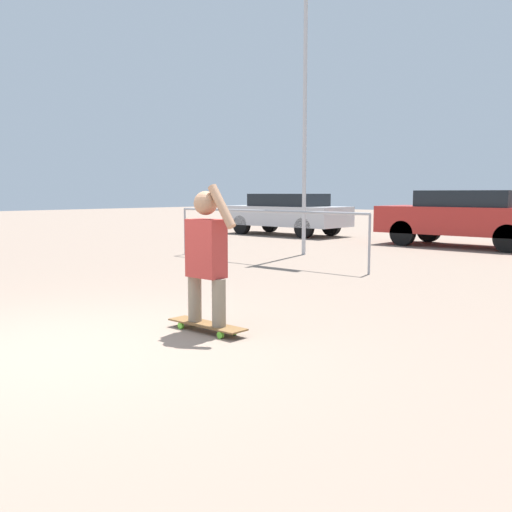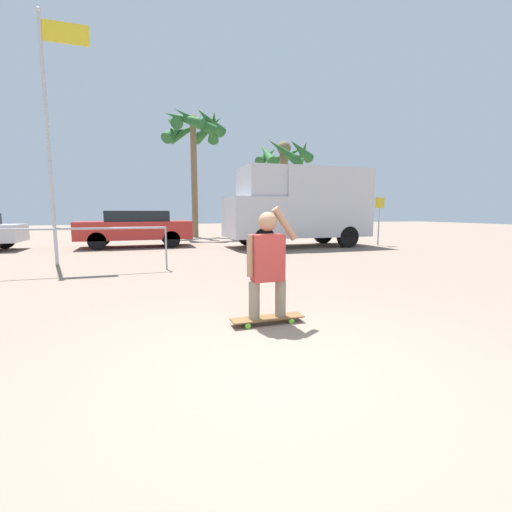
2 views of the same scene
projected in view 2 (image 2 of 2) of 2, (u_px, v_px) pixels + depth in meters
name	position (u px, v px, depth m)	size (l,w,h in m)	color
ground_plane	(279.00, 376.00, 2.99)	(80.00, 80.00, 0.00)	gray
skateboard	(267.00, 318.00, 4.39)	(0.95, 0.23, 0.09)	brown
person_skateboarder	(268.00, 259.00, 4.30)	(0.67, 0.24, 1.41)	gray
camper_van	(300.00, 205.00, 14.10)	(5.85, 2.28, 3.18)	black
parked_car_red	(136.00, 228.00, 14.03)	(4.42, 1.82, 1.48)	black
palm_tree_near_van	(284.00, 161.00, 21.66)	(3.76, 3.87, 5.98)	brown
palm_tree_center_background	(193.00, 130.00, 18.74)	(3.68, 3.64, 6.98)	brown
flagpole	(51.00, 121.00, 8.93)	(1.20, 0.12, 6.53)	#B7B7BC
street_sign	(379.00, 214.00, 14.62)	(0.44, 0.06, 2.04)	#B7B7BC
plaza_railing_segment	(55.00, 235.00, 7.68)	(4.89, 0.05, 1.08)	#99999E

